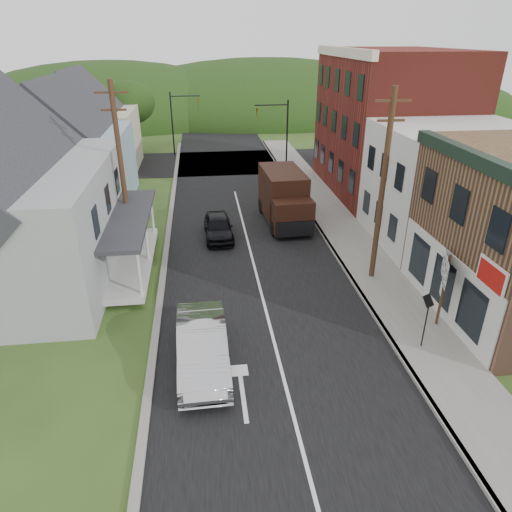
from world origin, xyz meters
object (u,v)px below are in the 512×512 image
object	(u,v)px
dark_sedan	(218,227)
silver_sedan	(202,347)
route_sign_cluster	(444,280)
delivery_van	(284,198)
warning_sign	(427,313)

from	to	relation	value
dark_sedan	silver_sedan	bearing A→B (deg)	-97.16
route_sign_cluster	delivery_van	bearing A→B (deg)	132.14
silver_sedan	route_sign_cluster	size ratio (longest dim) A/B	1.60
silver_sedan	warning_sign	xyz separation A→B (m)	(8.28, -0.05, 0.81)
route_sign_cluster	dark_sedan	bearing A→B (deg)	152.67
silver_sedan	dark_sedan	distance (m)	11.59
silver_sedan	route_sign_cluster	distance (m)	9.71
dark_sedan	route_sign_cluster	bearing A→B (deg)	-52.22
delivery_van	dark_sedan	bearing A→B (deg)	-158.26
delivery_van	route_sign_cluster	bearing A→B (deg)	-73.80
delivery_van	route_sign_cluster	world-z (taller)	route_sign_cluster
dark_sedan	warning_sign	distance (m)	13.65
dark_sedan	warning_sign	bearing A→B (deg)	-59.89
warning_sign	delivery_van	bearing A→B (deg)	88.92
route_sign_cluster	warning_sign	world-z (taller)	route_sign_cluster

